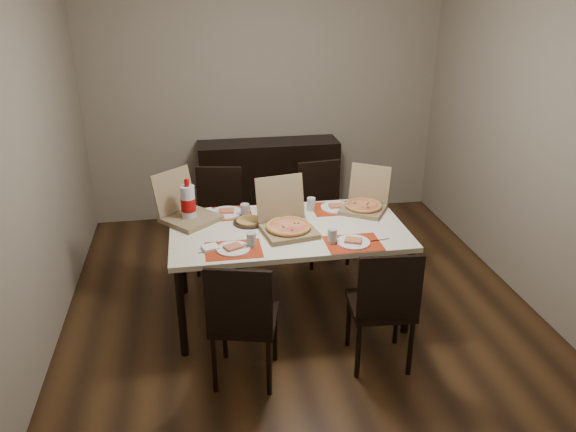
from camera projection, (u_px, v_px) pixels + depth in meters
The scene contains 19 objects.
ground at pixel (299, 304), 4.73m from camera, with size 3.80×4.00×0.02m, color #402713.
room_walls at pixel (290, 86), 4.43m from camera, with size 3.84×4.02×2.62m.
sideboard at pixel (269, 182), 6.16m from camera, with size 1.50×0.40×0.90m, color black.
dining_table at pixel (288, 236), 4.35m from camera, with size 1.80×1.00×0.75m.
chair_near_left at pixel (243, 318), 3.62m from camera, with size 0.51×0.51×0.93m.
chair_near_right at pixel (384, 304), 3.78m from camera, with size 0.45×0.45×0.93m.
chair_far_left at pixel (219, 214), 5.17m from camera, with size 0.49×0.49×0.93m.
chair_far_right at pixel (322, 207), 5.33m from camera, with size 0.46×0.46×0.93m.
setting_near_left at pixel (235, 246), 3.98m from camera, with size 0.45×0.30×0.11m.
setting_near_right at pixel (348, 241), 4.07m from camera, with size 0.48×0.30×0.11m.
setting_far_left at pixel (229, 212), 4.56m from camera, with size 0.47×0.30×0.11m.
setting_far_right at pixel (330, 207), 4.66m from camera, with size 0.50×0.30×0.11m.
napkin_loose at pixel (283, 228), 4.30m from camera, with size 0.12×0.11×0.02m, color white.
pizza_box_center at pixel (287, 224), 4.25m from camera, with size 0.45×0.48×0.38m.
pizza_box_right at pixel (365, 203), 4.64m from camera, with size 0.49×0.50×0.34m.
pizza_box_left at pixel (187, 212), 4.45m from camera, with size 0.55×0.56×0.38m.
faina_plate at pixel (249, 221), 4.40m from camera, with size 0.25×0.25×0.03m.
dip_bowl at pixel (299, 216), 4.50m from camera, with size 0.11×0.11×0.03m, color white.
soda_bottle at pixel (188, 204), 4.39m from camera, with size 0.12×0.12×0.35m.
Camera 1 is at (-0.77, -3.97, 2.56)m, focal length 35.00 mm.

